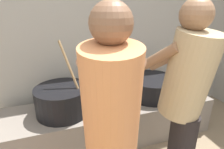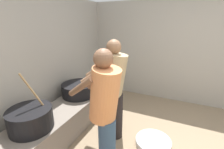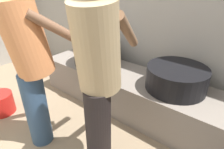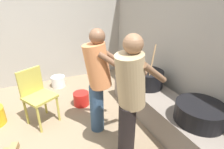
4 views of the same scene
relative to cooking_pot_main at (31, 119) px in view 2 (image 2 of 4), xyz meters
The scene contains 8 objects.
block_enclosure_rear 0.78m from the cooking_pot_main, 60.75° to the left, with size 4.84×0.20×2.20m, color #9E998E.
block_enclosure_right 3.25m from the cooking_pot_main, 35.52° to the right, with size 0.20×4.95×2.20m, color #9E998E.
hearth_ledge 0.64m from the cooking_pot_main, ahead, with size 2.34×0.60×0.44m, color slate.
cooking_pot_main is the anchor object (origin of this frame).
cooking_pot_secondary 1.06m from the cooking_pot_main, ahead, with size 0.59×0.59×0.23m.
cook_in_tan_shirt 1.17m from the cooking_pot_main, 45.38° to the right, with size 0.51×0.71×1.53m.
cook_in_orange_shirt 1.02m from the cooking_pot_main, 78.45° to the right, with size 0.51×0.71×1.51m.
metal_mixing_bowl 1.74m from the cooking_pot_main, 59.15° to the right, with size 0.52×0.52×0.09m, color #B7B7BC.
Camera 2 is at (-1.44, 0.20, 1.75)m, focal length 25.55 mm.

